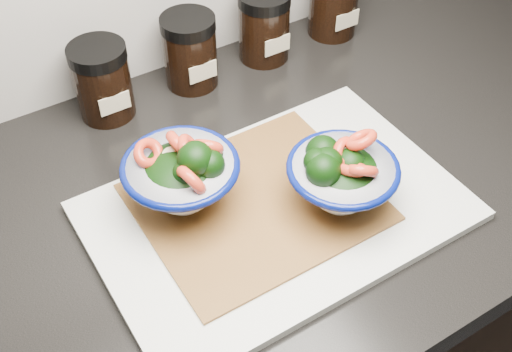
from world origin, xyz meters
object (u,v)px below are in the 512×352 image
cutting_board (277,211)px  bowl_left (183,175)px  bowl_right (340,176)px  spice_jar_c (264,26)px  spice_jar_b (190,51)px  spice_jar_a (102,81)px  spice_jar_d (334,2)px

cutting_board → bowl_left: bearing=144.3°
bowl_right → spice_jar_c: bearing=72.8°
spice_jar_b → bowl_right: bearing=-85.1°
cutting_board → spice_jar_a: (-0.10, 0.30, 0.05)m
bowl_right → spice_jar_d: 0.41m
spice_jar_b → bowl_left: bearing=-119.5°
bowl_right → spice_jar_a: 0.37m
cutting_board → spice_jar_b: size_ratio=3.98×
bowl_left → spice_jar_b: bearing=60.5°
bowl_right → spice_jar_b: bowl_right is taller
spice_jar_a → spice_jar_d: 0.41m
spice_jar_d → spice_jar_a: bearing=180.0°
cutting_board → bowl_right: (0.07, -0.03, 0.05)m
spice_jar_c → spice_jar_d: bearing=0.0°
spice_jar_b → spice_jar_d: size_ratio=1.00×
cutting_board → spice_jar_b: (0.04, 0.30, 0.05)m
bowl_left → spice_jar_b: (0.13, 0.23, -0.00)m
bowl_left → bowl_right: (0.16, -0.10, -0.00)m
cutting_board → spice_jar_c: size_ratio=3.98×
spice_jar_b → spice_jar_d: 0.27m
cutting_board → spice_jar_c: (0.17, 0.30, 0.05)m
bowl_right → bowl_left: bearing=148.0°
cutting_board → spice_jar_b: 0.30m
bowl_right → spice_jar_d: bearing=54.2°
cutting_board → spice_jar_a: 0.32m
spice_jar_a → bowl_left: bearing=-88.0°
bowl_left → spice_jar_c: size_ratio=1.27×
bowl_right → spice_jar_b: size_ratio=1.21×
cutting_board → bowl_right: bearing=-26.4°
cutting_board → spice_jar_d: 0.43m
spice_jar_a → spice_jar_c: 0.27m
spice_jar_a → spice_jar_b: same height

